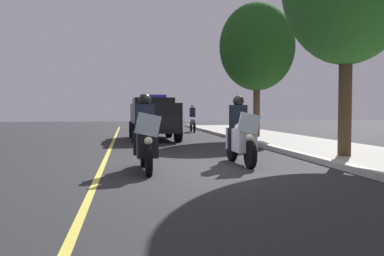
% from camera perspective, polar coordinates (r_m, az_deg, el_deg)
% --- Properties ---
extents(ground_plane, '(80.00, 80.00, 0.00)m').
position_cam_1_polar(ground_plane, '(9.54, 0.81, -5.63)').
color(ground_plane, '#28282B').
extents(curb_strip, '(48.00, 0.24, 0.15)m').
position_cam_1_polar(curb_strip, '(10.57, 18.46, -4.55)').
color(curb_strip, '#B7B5AD').
rests_on(curb_strip, ground).
extents(lane_stripe_center, '(48.00, 0.12, 0.01)m').
position_cam_1_polar(lane_stripe_center, '(9.42, -12.57, -5.77)').
color(lane_stripe_center, '#E0D14C').
rests_on(lane_stripe_center, ground).
extents(police_motorcycle_lead_left, '(2.14, 0.58, 1.72)m').
position_cam_1_polar(police_motorcycle_lead_left, '(9.17, -6.44, -1.58)').
color(police_motorcycle_lead_left, black).
rests_on(police_motorcycle_lead_left, ground).
extents(police_motorcycle_lead_right, '(2.14, 0.58, 1.72)m').
position_cam_1_polar(police_motorcycle_lead_right, '(10.24, 6.73, -1.15)').
color(police_motorcycle_lead_right, black).
rests_on(police_motorcycle_lead_right, ground).
extents(police_suv, '(4.96, 2.19, 2.05)m').
position_cam_1_polar(police_suv, '(18.77, -5.38, 1.64)').
color(police_suv, black).
rests_on(police_suv, ground).
extents(cyclist_background, '(1.76, 0.33, 1.69)m').
position_cam_1_polar(cyclist_background, '(24.85, 0.08, 1.35)').
color(cyclist_background, black).
rests_on(cyclist_background, ground).
extents(tree_far_back, '(3.52, 3.52, 6.28)m').
position_cam_1_polar(tree_far_back, '(19.82, 9.02, 11.07)').
color(tree_far_back, '#4C3823').
rests_on(tree_far_back, sidewalk_strip).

